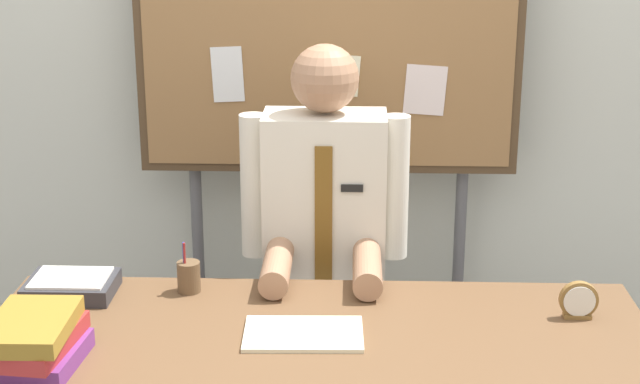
% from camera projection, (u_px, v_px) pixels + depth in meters
% --- Properties ---
extents(back_wall, '(6.40, 0.08, 2.70)m').
position_uv_depth(back_wall, '(330.00, 43.00, 3.64)').
color(back_wall, silver).
rests_on(back_wall, ground_plane).
extents(desk, '(1.86, 0.75, 0.74)m').
position_uv_depth(desk, '(318.00, 361.00, 2.70)').
color(desk, brown).
rests_on(desk, ground_plane).
extents(person, '(0.55, 0.56, 1.44)m').
position_uv_depth(person, '(324.00, 272.00, 3.27)').
color(person, '#2D2D33').
rests_on(person, ground_plane).
extents(bulletin_board, '(1.38, 0.09, 2.08)m').
position_uv_depth(bulletin_board, '(328.00, 18.00, 3.41)').
color(bulletin_board, '#4C3823').
rests_on(bulletin_board, ground_plane).
extents(book_stack, '(0.23, 0.31, 0.14)m').
position_uv_depth(book_stack, '(36.00, 341.00, 2.47)').
color(book_stack, '#72337F').
rests_on(book_stack, desk).
extents(open_notebook, '(0.33, 0.22, 0.01)m').
position_uv_depth(open_notebook, '(303.00, 334.00, 2.66)').
color(open_notebook, '#F4EFCC').
rests_on(open_notebook, desk).
extents(desk_clock, '(0.11, 0.04, 0.11)m').
position_uv_depth(desk_clock, '(579.00, 302.00, 2.75)').
color(desk_clock, olive).
rests_on(desk_clock, desk).
extents(pen_holder, '(0.07, 0.07, 0.16)m').
position_uv_depth(pen_holder, '(189.00, 277.00, 2.93)').
color(pen_holder, brown).
rests_on(pen_holder, desk).
extents(paper_tray, '(0.26, 0.20, 0.06)m').
position_uv_depth(paper_tray, '(71.00, 286.00, 2.92)').
color(paper_tray, '#333338').
rests_on(paper_tray, desk).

